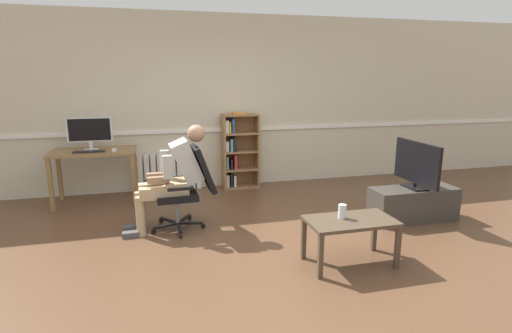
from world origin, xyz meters
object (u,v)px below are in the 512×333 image
Objects in this scene: tv_stand at (413,204)px; coffee_table at (350,225)px; computer_desk at (94,159)px; tv_screen at (417,164)px; keyboard at (89,152)px; imac_monitor at (90,131)px; person_seated at (173,175)px; office_chair at (189,185)px; bookshelf at (238,151)px; computer_mouse at (114,150)px; radiator at (170,172)px; drinking_glass at (342,211)px.

coffee_table is at bearing -146.29° from tv_stand.
tv_screen reaches higher than computer_desk.
tv_screen reaches higher than keyboard.
tv_screen is at bearing 0.50° from tv_stand.
person_seated reaches higher than imac_monitor.
office_chair reaches higher than computer_desk.
keyboard is at bearing -140.95° from person_seated.
computer_desk is 0.94× the size of bookshelf.
computer_mouse is 1.49m from office_chair.
computer_desk is 3.69m from coffee_table.
computer_desk is 0.19m from keyboard.
radiator reaches higher than coffee_table.
coffee_table is at bearing 43.30° from office_chair.
tv_screen is at bearing -24.58° from imac_monitor.
computer_mouse is 3.41m from coffee_table.
radiator is at bearing 176.04° from person_seated.
drinking_glass is at bearing -81.89° from bookshelf.
drinking_glass is (2.55, -2.65, -0.50)m from imac_monitor.
coffee_table is at bearing -62.85° from radiator.
computer_desk is at bearing -145.07° from person_seated.
office_chair is at bearing 80.29° from tv_screen.
computer_mouse is (0.32, -0.20, -0.25)m from imac_monitor.
computer_mouse is at bearing 156.07° from tv_stand.
coffee_table is at bearing 46.92° from person_seated.
drinking_glass is (2.55, -2.43, -0.25)m from keyboard.
computer_mouse is 0.12× the size of coffee_table.
office_chair is at bearing 90.00° from person_seated.
computer_desk is 1.76m from office_chair.
keyboard is at bearing -89.51° from imac_monitor.
imac_monitor is at bearing 90.49° from keyboard.
imac_monitor reaches higher than tv_screen.
keyboard is 0.42× the size of radiator.
imac_monitor is 3.81m from coffee_table.
tv_stand is 1.31× the size of tv_screen.
person_seated is (-1.10, -1.59, 0.06)m from bookshelf.
keyboard is 3.62m from coffee_table.
computer_mouse reaches higher than drinking_glass.
tv_stand is (2.91, -0.43, -0.45)m from person_seated.
coffee_table is (2.29, -2.50, -0.39)m from computer_mouse.
keyboard is 0.33× the size of person_seated.
keyboard is at bearing 67.58° from tv_screen.
imac_monitor reaches higher than keyboard.
computer_desk is 1.90× the size of imac_monitor.
computer_desk reaches higher than radiator.
tv_stand is (3.63, -1.61, -0.57)m from computer_mouse.
office_chair is (0.90, -1.17, -0.25)m from computer_mouse.
computer_mouse is 0.10× the size of office_chair.
imac_monitor is at bearing -145.74° from person_seated.
person_seated reaches higher than computer_mouse.
bookshelf reaches higher than drinking_glass.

